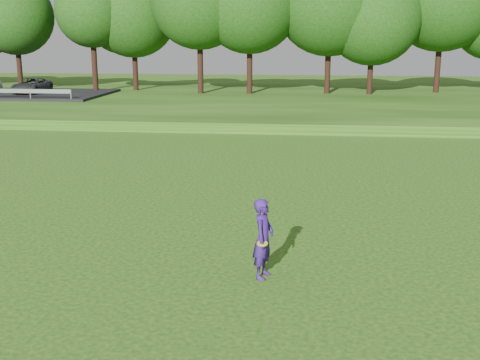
# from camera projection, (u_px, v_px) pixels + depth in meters

# --- Properties ---
(ground) EXTENTS (140.00, 140.00, 0.00)m
(ground) POSITION_uv_depth(u_px,v_px,m) (126.00, 253.00, 15.28)
(ground) COLOR #1B430C
(ground) RESTS_ON ground
(berm) EXTENTS (130.00, 30.00, 0.60)m
(berm) POSITION_uv_depth(u_px,v_px,m) (253.00, 100.00, 48.02)
(berm) COLOR #1B430C
(berm) RESTS_ON ground
(walking_path) EXTENTS (130.00, 1.60, 0.04)m
(walking_path) POSITION_uv_depth(u_px,v_px,m) (230.00, 131.00, 34.58)
(walking_path) COLOR gray
(walking_path) RESTS_ON ground
(treeline) EXTENTS (104.00, 7.00, 15.00)m
(treeline) POSITION_uv_depth(u_px,v_px,m) (258.00, 1.00, 50.05)
(treeline) COLOR #123E0E
(treeline) RESTS_ON berm
(woman) EXTENTS (0.59, 0.76, 1.86)m
(woman) POSITION_uv_depth(u_px,v_px,m) (263.00, 239.00, 13.57)
(woman) COLOR #371972
(woman) RESTS_ON ground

